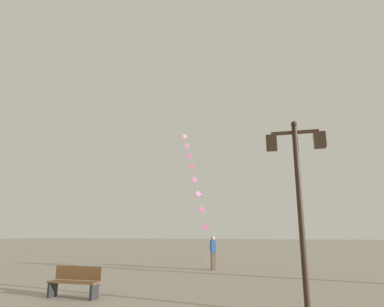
{
  "coord_description": "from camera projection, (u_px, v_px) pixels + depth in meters",
  "views": [
    {
      "loc": [
        0.95,
        -0.59,
        1.9
      ],
      "look_at": [
        -2.78,
        14.61,
        5.61
      ],
      "focal_mm": 31.19,
      "sensor_mm": 36.0,
      "label": 1
    }
  ],
  "objects": [
    {
      "name": "ground_plane",
      "position": [
        261.0,
        266.0,
        19.24
      ],
      "size": [
        160.0,
        160.0,
        0.0
      ],
      "primitive_type": "plane",
      "color": "gray"
    },
    {
      "name": "twin_lantern_lamp_post",
      "position": [
        298.0,
        175.0,
        8.55
      ],
      "size": [
        1.5,
        0.28,
        4.78
      ],
      "color": "black",
      "rests_on": "ground_plane"
    },
    {
      "name": "kite_train",
      "position": [
        195.0,
        180.0,
        24.79
      ],
      "size": [
        4.4,
        9.21,
        10.61
      ],
      "color": "brown",
      "rests_on": "ground_plane"
    },
    {
      "name": "kite_flyer",
      "position": [
        213.0,
        252.0,
        17.38
      ],
      "size": [
        0.38,
        0.62,
        1.71
      ],
      "rotation": [
        0.0,
        0.0,
        1.95
      ],
      "color": "brown",
      "rests_on": "ground_plane"
    },
    {
      "name": "park_bench",
      "position": [
        75.0,
        282.0,
        9.98
      ],
      "size": [
        1.62,
        0.52,
        0.89
      ],
      "rotation": [
        0.0,
        0.0,
        -0.05
      ],
      "color": "brown",
      "rests_on": "ground_plane"
    }
  ]
}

